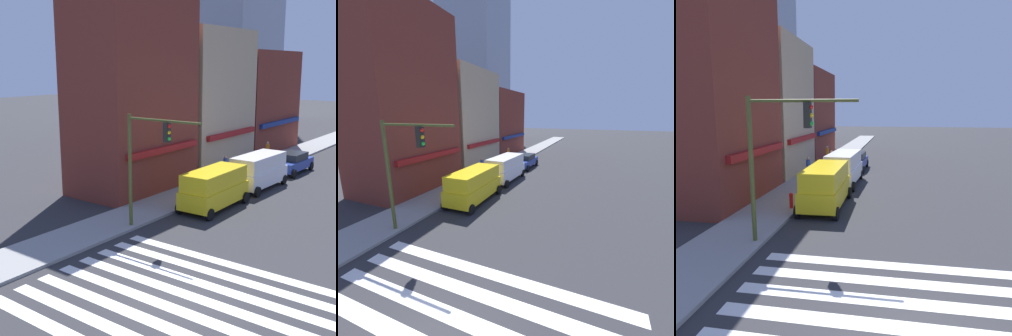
% 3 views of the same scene
% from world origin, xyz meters
% --- Properties ---
extents(storefront_row, '(27.36, 5.30, 14.35)m').
position_xyz_m(storefront_row, '(19.31, 11.50, 5.95)').
color(storefront_row, maroon).
rests_on(storefront_row, ground_plane).
extents(tower_distant, '(14.03, 14.04, 41.30)m').
position_xyz_m(tower_distant, '(52.76, 29.02, 20.65)').
color(tower_distant, '#939EAD').
rests_on(tower_distant, ground_plane).
extents(traffic_signal, '(0.32, 4.32, 5.94)m').
position_xyz_m(traffic_signal, '(4.86, 5.41, 4.05)').
color(traffic_signal, '#474C1E').
rests_on(traffic_signal, ground_plane).
extents(van_yellow, '(5.04, 2.22, 2.34)m').
position_xyz_m(van_yellow, '(10.35, 4.70, 1.29)').
color(van_yellow, yellow).
rests_on(van_yellow, ground_plane).
extents(van_white, '(5.06, 2.22, 2.34)m').
position_xyz_m(van_white, '(16.17, 4.70, 1.29)').
color(van_white, white).
rests_on(van_white, ground_plane).
extents(sedan_blue, '(4.45, 2.02, 1.59)m').
position_xyz_m(sedan_blue, '(22.15, 4.70, 0.84)').
color(sedan_blue, navy).
rests_on(sedan_blue, ground_plane).
extents(pedestrian_white_shirt, '(0.32, 0.32, 1.77)m').
position_xyz_m(pedestrian_white_shirt, '(20.55, 6.54, 1.07)').
color(pedestrian_white_shirt, '#23232D').
rests_on(pedestrian_white_shirt, sidewalk_left).
extents(pedestrian_orange_vest, '(0.32, 0.32, 1.77)m').
position_xyz_m(pedestrian_orange_vest, '(24.15, 7.75, 1.07)').
color(pedestrian_orange_vest, '#23232D').
rests_on(pedestrian_orange_vest, sidewalk_left).
extents(pedestrian_blue_shirt, '(0.32, 0.32, 1.77)m').
position_xyz_m(pedestrian_blue_shirt, '(16.50, 7.48, 1.07)').
color(pedestrian_blue_shirt, '#23232D').
rests_on(pedestrian_blue_shirt, sidewalk_left).
extents(fire_hydrant, '(0.24, 0.24, 0.84)m').
position_xyz_m(fire_hydrant, '(9.38, 6.40, 0.61)').
color(fire_hydrant, red).
rests_on(fire_hydrant, sidewalk_left).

